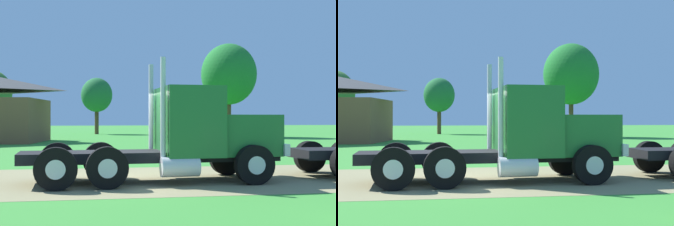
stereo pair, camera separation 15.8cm
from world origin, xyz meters
The scene contains 5 objects.
ground_plane centered at (0.00, 0.00, 0.00)m, with size 200.00×200.00×0.00m, color #398B33.
dirt_track centered at (0.00, 0.00, 0.00)m, with size 120.00×6.55×0.01m, color #8A8259.
truck_foreground_white centered at (1.68, -0.55, 1.24)m, with size 7.28×2.90×3.37m.
tree_right centered at (-0.17, 39.58, 4.28)m, with size 3.42×3.42×6.20m.
tree_far_right centered at (12.05, 30.09, 5.91)m, with size 5.26×5.26×8.82m.
Camera 1 is at (-1.10, -13.84, 1.77)m, focal length 51.45 mm.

